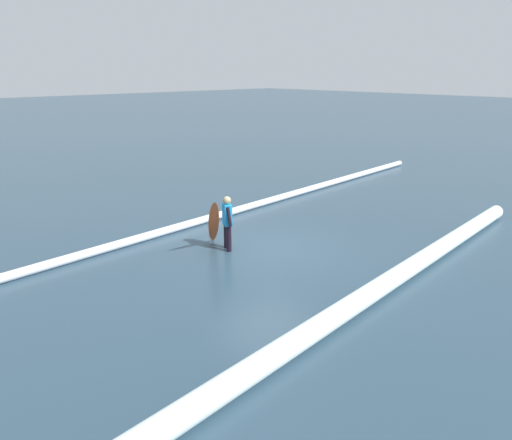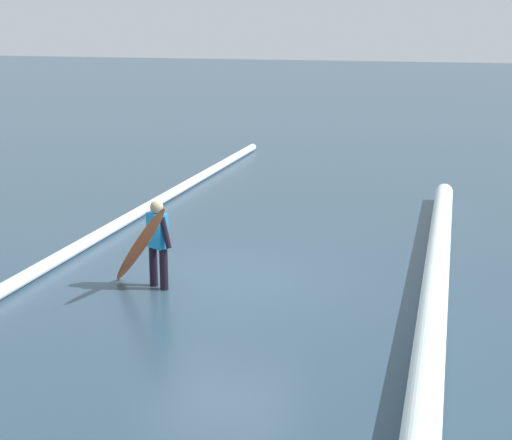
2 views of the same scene
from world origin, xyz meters
TOP-DOWN VIEW (x-y plane):
  - ground_plane at (0.00, 0.00)m, footprint 165.65×165.65m
  - surfer at (0.81, -0.83)m, footprint 0.33×0.59m
  - surfboard at (1.15, -1.00)m, footprint 1.26×1.59m
  - wave_crest_foreground at (-2.97, -3.38)m, footprint 21.25×1.74m
  - wave_crest_midground at (2.50, 3.83)m, footprint 20.21×2.02m

SIDE VIEW (x-z plane):
  - ground_plane at x=0.00m, z-range 0.00..0.00m
  - wave_crest_foreground at x=-2.97m, z-range 0.00..0.24m
  - wave_crest_midground at x=2.50m, z-range 0.00..0.42m
  - surfboard at x=1.15m, z-range -0.01..1.61m
  - surfer at x=0.81m, z-range 0.09..1.59m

